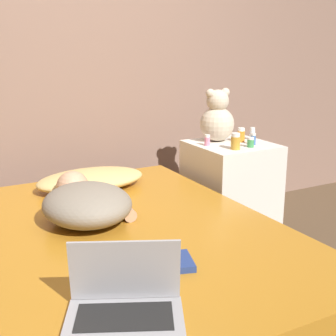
{
  "coord_description": "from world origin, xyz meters",
  "views": [
    {
      "loc": [
        -0.75,
        -1.76,
        1.27
      ],
      "look_at": [
        0.33,
        0.23,
        0.66
      ],
      "focal_mm": 50.0,
      "sensor_mm": 36.0,
      "label": 1
    }
  ],
  "objects_px": {
    "bottle_pink": "(207,140)",
    "bottle_green": "(251,142)",
    "bottle_amber": "(236,141)",
    "bottle_blue": "(253,139)",
    "pillow": "(91,179)",
    "book": "(163,263)",
    "person_lying": "(86,202)",
    "bottle_orange": "(241,135)",
    "laptop": "(125,300)",
    "bottle_clear": "(252,134)",
    "teddy_bear": "(217,118)"
  },
  "relations": [
    {
      "from": "person_lying",
      "to": "laptop",
      "type": "relative_size",
      "value": 1.54
    },
    {
      "from": "pillow",
      "to": "bottle_blue",
      "type": "relative_size",
      "value": 8.47
    },
    {
      "from": "bottle_blue",
      "to": "bottle_clear",
      "type": "distance_m",
      "value": 0.15
    },
    {
      "from": "bottle_blue",
      "to": "book",
      "type": "relative_size",
      "value": 0.29
    },
    {
      "from": "bottle_amber",
      "to": "bottle_green",
      "type": "bearing_deg",
      "value": 2.57
    },
    {
      "from": "person_lying",
      "to": "bottle_pink",
      "type": "height_order",
      "value": "bottle_pink"
    },
    {
      "from": "bottle_clear",
      "to": "person_lying",
      "type": "bearing_deg",
      "value": -162.93
    },
    {
      "from": "pillow",
      "to": "teddy_bear",
      "type": "bearing_deg",
      "value": 0.53
    },
    {
      "from": "person_lying",
      "to": "bottle_amber",
      "type": "bearing_deg",
      "value": 16.55
    },
    {
      "from": "bottle_blue",
      "to": "bottle_green",
      "type": "xyz_separation_m",
      "value": [
        -0.06,
        -0.05,
        -0.01
      ]
    },
    {
      "from": "bottle_blue",
      "to": "book",
      "type": "height_order",
      "value": "bottle_blue"
    },
    {
      "from": "person_lying",
      "to": "bottle_pink",
      "type": "relative_size",
      "value": 9.19
    },
    {
      "from": "teddy_bear",
      "to": "bottle_pink",
      "type": "height_order",
      "value": "teddy_bear"
    },
    {
      "from": "bottle_amber",
      "to": "bottle_blue",
      "type": "xyz_separation_m",
      "value": [
        0.17,
        0.05,
        -0.01
      ]
    },
    {
      "from": "teddy_bear",
      "to": "bottle_clear",
      "type": "bearing_deg",
      "value": -18.57
    },
    {
      "from": "pillow",
      "to": "book",
      "type": "height_order",
      "value": "pillow"
    },
    {
      "from": "bottle_amber",
      "to": "book",
      "type": "distance_m",
      "value": 1.21
    },
    {
      "from": "bottle_clear",
      "to": "bottle_green",
      "type": "distance_m",
      "value": 0.23
    },
    {
      "from": "laptop",
      "to": "bottle_amber",
      "type": "relative_size",
      "value": 4.16
    },
    {
      "from": "person_lying",
      "to": "bottle_orange",
      "type": "distance_m",
      "value": 1.21
    },
    {
      "from": "pillow",
      "to": "bottle_amber",
      "type": "relative_size",
      "value": 6.29
    },
    {
      "from": "pillow",
      "to": "person_lying",
      "type": "relative_size",
      "value": 0.98
    },
    {
      "from": "bottle_pink",
      "to": "bottle_green",
      "type": "height_order",
      "value": "bottle_pink"
    },
    {
      "from": "book",
      "to": "bottle_orange",
      "type": "bearing_deg",
      "value": 41.7
    },
    {
      "from": "laptop",
      "to": "bottle_green",
      "type": "height_order",
      "value": "bottle_green"
    },
    {
      "from": "laptop",
      "to": "bottle_green",
      "type": "xyz_separation_m",
      "value": [
        1.26,
        1.01,
        0.16
      ]
    },
    {
      "from": "bottle_orange",
      "to": "teddy_bear",
      "type": "bearing_deg",
      "value": 141.9
    },
    {
      "from": "bottle_amber",
      "to": "laptop",
      "type": "bearing_deg",
      "value": -138.53
    },
    {
      "from": "bottle_orange",
      "to": "bottle_pink",
      "type": "relative_size",
      "value": 1.31
    },
    {
      "from": "laptop",
      "to": "book",
      "type": "height_order",
      "value": "laptop"
    },
    {
      "from": "pillow",
      "to": "bottle_orange",
      "type": "height_order",
      "value": "bottle_orange"
    },
    {
      "from": "bottle_orange",
      "to": "bottle_pink",
      "type": "bearing_deg",
      "value": 178.71
    },
    {
      "from": "teddy_bear",
      "to": "bottle_amber",
      "type": "relative_size",
      "value": 3.43
    },
    {
      "from": "bottle_orange",
      "to": "book",
      "type": "xyz_separation_m",
      "value": [
        -1.05,
        -0.94,
        -0.22
      ]
    },
    {
      "from": "bottle_amber",
      "to": "bottle_clear",
      "type": "xyz_separation_m",
      "value": [
        0.26,
        0.18,
        -0.01
      ]
    },
    {
      "from": "bottle_clear",
      "to": "teddy_bear",
      "type": "bearing_deg",
      "value": 161.43
    },
    {
      "from": "laptop",
      "to": "bottle_clear",
      "type": "bearing_deg",
      "value": 65.75
    },
    {
      "from": "pillow",
      "to": "laptop",
      "type": "bearing_deg",
      "value": -105.08
    },
    {
      "from": "person_lying",
      "to": "bottle_green",
      "type": "bearing_deg",
      "value": 15.61
    },
    {
      "from": "bottle_pink",
      "to": "bottle_amber",
      "type": "bearing_deg",
      "value": -61.69
    },
    {
      "from": "person_lying",
      "to": "bottle_pink",
      "type": "distance_m",
      "value": 0.98
    },
    {
      "from": "bottle_orange",
      "to": "person_lying",
      "type": "bearing_deg",
      "value": -162.37
    },
    {
      "from": "bottle_clear",
      "to": "bottle_green",
      "type": "bearing_deg",
      "value": -130.74
    },
    {
      "from": "bottle_blue",
      "to": "bottle_pink",
      "type": "xyz_separation_m",
      "value": [
        -0.26,
        0.11,
        -0.0
      ]
    },
    {
      "from": "bottle_amber",
      "to": "bottle_pink",
      "type": "distance_m",
      "value": 0.19
    },
    {
      "from": "bottle_clear",
      "to": "bottle_amber",
      "type": "bearing_deg",
      "value": -146.04
    },
    {
      "from": "bottle_orange",
      "to": "bottle_clear",
      "type": "distance_m",
      "value": 0.1
    },
    {
      "from": "laptop",
      "to": "bottle_pink",
      "type": "height_order",
      "value": "bottle_pink"
    },
    {
      "from": "bottle_pink",
      "to": "bottle_clear",
      "type": "distance_m",
      "value": 0.35
    },
    {
      "from": "bottle_blue",
      "to": "pillow",
      "type": "bearing_deg",
      "value": 168.95
    }
  ]
}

